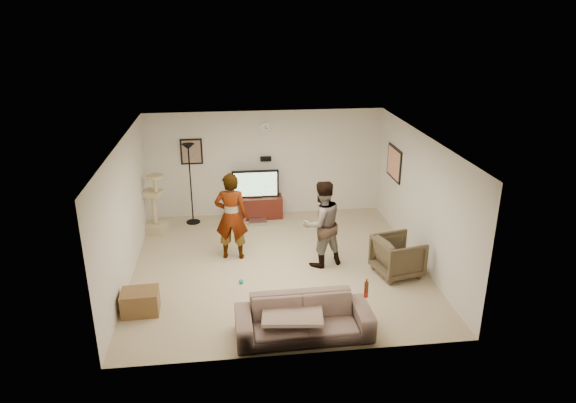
{
  "coord_description": "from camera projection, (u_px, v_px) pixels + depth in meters",
  "views": [
    {
      "loc": [
        -0.88,
        -8.86,
        4.7
      ],
      "look_at": [
        0.22,
        0.2,
        1.24
      ],
      "focal_mm": 32.12,
      "sensor_mm": 36.0,
      "label": 1
    }
  ],
  "objects": [
    {
      "name": "side_table",
      "position": [
        140.0,
        302.0,
        8.39
      ],
      "size": [
        0.61,
        0.47,
        0.4
      ],
      "primitive_type": "cube",
      "rotation": [
        0.0,
        0.0,
        0.04
      ],
      "color": "brown",
      "rests_on": "floor"
    },
    {
      "name": "floor_lamp",
      "position": [
        191.0,
        184.0,
        11.65
      ],
      "size": [
        0.32,
        0.32,
        1.87
      ],
      "primitive_type": "cylinder",
      "color": "black",
      "rests_on": "floor"
    },
    {
      "name": "wall_front",
      "position": [
        298.0,
        278.0,
        6.99
      ],
      "size": [
        5.5,
        0.04,
        2.5
      ],
      "primitive_type": "cube",
      "color": "silver",
      "rests_on": "floor"
    },
    {
      "name": "wall_left",
      "position": [
        125.0,
        212.0,
        9.24
      ],
      "size": [
        0.04,
        5.5,
        2.5
      ],
      "primitive_type": "cube",
      "color": "silver",
      "rests_on": "floor"
    },
    {
      "name": "picture_right",
      "position": [
        394.0,
        163.0,
        11.25
      ],
      "size": [
        0.03,
        0.78,
        0.62
      ],
      "primitive_type": "cube",
      "color": "#F19775",
      "rests_on": "wall_right"
    },
    {
      "name": "ceiling",
      "position": [
        277.0,
        139.0,
        9.1
      ],
      "size": [
        5.5,
        5.5,
        0.02
      ],
      "primitive_type": "cube",
      "color": "white",
      "rests_on": "wall_back"
    },
    {
      "name": "sofa",
      "position": [
        304.0,
        318.0,
        7.77
      ],
      "size": [
        2.07,
        0.84,
        0.6
      ],
      "primitive_type": "imported",
      "rotation": [
        0.0,
        0.0,
        0.02
      ],
      "color": "#745D55",
      "rests_on": "floor"
    },
    {
      "name": "wall_clock",
      "position": [
        265.0,
        128.0,
        11.77
      ],
      "size": [
        0.26,
        0.04,
        0.26
      ],
      "primitive_type": "cylinder",
      "rotation": [
        1.57,
        0.0,
        0.0
      ],
      "color": "white",
      "rests_on": "wall_back"
    },
    {
      "name": "armchair",
      "position": [
        398.0,
        256.0,
        9.55
      ],
      "size": [
        0.96,
        0.94,
        0.74
      ],
      "primitive_type": "imported",
      "rotation": [
        0.0,
        0.0,
        1.79
      ],
      "color": "#483C2A",
      "rests_on": "floor"
    },
    {
      "name": "wall_right",
      "position": [
        420.0,
        199.0,
        9.86
      ],
      "size": [
        0.04,
        5.5,
        2.5
      ],
      "primitive_type": "cube",
      "color": "silver",
      "rests_on": "floor"
    },
    {
      "name": "wall_back",
      "position": [
        266.0,
        164.0,
        12.1
      ],
      "size": [
        5.5,
        0.04,
        2.5
      ],
      "primitive_type": "cube",
      "color": "silver",
      "rests_on": "floor"
    },
    {
      "name": "throw_blanket",
      "position": [
        292.0,
        313.0,
        7.71
      ],
      "size": [
        0.98,
        0.8,
        0.06
      ],
      "primitive_type": "cube",
      "rotation": [
        0.0,
        0.0,
        -0.12
      ],
      "color": "tan",
      "rests_on": "sofa"
    },
    {
      "name": "tv_screen",
      "position": [
        255.0,
        184.0,
        11.95
      ],
      "size": [
        1.0,
        0.01,
        0.57
      ],
      "primitive_type": "cube",
      "color": "#3CF98D",
      "rests_on": "tv"
    },
    {
      "name": "console_box",
      "position": [
        258.0,
        222.0,
        11.91
      ],
      "size": [
        0.4,
        0.3,
        0.07
      ],
      "primitive_type": "cube",
      "color": "#B8B8BB",
      "rests_on": "floor"
    },
    {
      "name": "tv_stand",
      "position": [
        256.0,
        207.0,
        12.19
      ],
      "size": [
        1.24,
        0.45,
        0.52
      ],
      "primitive_type": "cube",
      "color": "#40140E",
      "rests_on": "floor"
    },
    {
      "name": "toy_ball",
      "position": [
        241.0,
        281.0,
        9.32
      ],
      "size": [
        0.08,
        0.08,
        0.08
      ],
      "primitive_type": "sphere",
      "color": "teal",
      "rests_on": "floor"
    },
    {
      "name": "beer_bottle",
      "position": [
        366.0,
        290.0,
        7.72
      ],
      "size": [
        0.06,
        0.06,
        0.25
      ],
      "primitive_type": "cylinder",
      "color": "#57250B",
      "rests_on": "sofa"
    },
    {
      "name": "person_left",
      "position": [
        231.0,
        216.0,
        10.02
      ],
      "size": [
        0.69,
        0.51,
        1.76
      ],
      "primitive_type": "imported",
      "rotation": [
        0.0,
        0.0,
        3.0
      ],
      "color": "#B5B5B5",
      "rests_on": "floor"
    },
    {
      "name": "person_right",
      "position": [
        322.0,
        224.0,
        9.75
      ],
      "size": [
        0.99,
        0.88,
        1.7
      ],
      "primitive_type": "imported",
      "rotation": [
        0.0,
        0.0,
        3.48
      ],
      "color": "#364084",
      "rests_on": "floor"
    },
    {
      "name": "floor",
      "position": [
        278.0,
        266.0,
        9.99
      ],
      "size": [
        5.5,
        5.5,
        0.02
      ],
      "primitive_type": "cube",
      "color": "tan",
      "rests_on": "ground"
    },
    {
      "name": "wall_speaker",
      "position": [
        266.0,
        159.0,
        12.0
      ],
      "size": [
        0.25,
        0.1,
        0.1
      ],
      "primitive_type": "cube",
      "color": "black",
      "rests_on": "wall_back"
    },
    {
      "name": "picture_back",
      "position": [
        191.0,
        152.0,
        11.77
      ],
      "size": [
        0.42,
        0.03,
        0.52
      ],
      "primitive_type": "cube",
      "color": "#816C5A",
      "rests_on": "wall_back"
    },
    {
      "name": "tv",
      "position": [
        255.0,
        184.0,
        11.99
      ],
      "size": [
        1.09,
        0.08,
        0.65
      ],
      "primitive_type": "cube",
      "color": "black",
      "rests_on": "tv_stand"
    },
    {
      "name": "cat_tree",
      "position": [
        154.0,
        203.0,
        11.24
      ],
      "size": [
        0.54,
        0.54,
        1.35
      ],
      "primitive_type": "cube",
      "rotation": [
        0.0,
        0.0,
        -0.31
      ],
      "color": "tan",
      "rests_on": "floor"
    }
  ]
}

